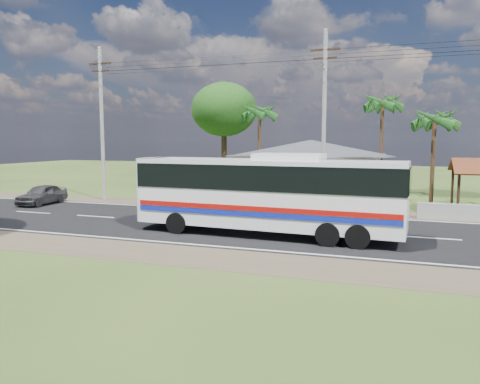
% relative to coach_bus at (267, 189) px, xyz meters
% --- Properties ---
extents(ground, '(120.00, 120.00, 0.00)m').
position_rel_coach_bus_xyz_m(ground, '(-1.81, 1.82, -2.19)').
color(ground, '#2B4318').
rests_on(ground, ground).
extents(road, '(120.00, 16.00, 0.03)m').
position_rel_coach_bus_xyz_m(road, '(-1.81, 1.82, -2.18)').
color(road, black).
rests_on(road, ground).
extents(house, '(12.40, 10.00, 5.00)m').
position_rel_coach_bus_xyz_m(house, '(-0.81, 14.82, 0.45)').
color(house, tan).
rests_on(house, ground).
extents(utility_poles, '(32.80, 2.22, 11.00)m').
position_rel_coach_bus_xyz_m(utility_poles, '(0.86, 8.31, 3.58)').
color(utility_poles, '#9E9E99').
rests_on(utility_poles, ground).
extents(palm_near, '(2.80, 2.80, 6.70)m').
position_rel_coach_bus_xyz_m(palm_near, '(7.69, 12.82, 3.52)').
color(palm_near, '#47301E').
rests_on(palm_near, ground).
extents(palm_mid, '(2.80, 2.80, 8.20)m').
position_rel_coach_bus_xyz_m(palm_mid, '(4.19, 17.32, 4.97)').
color(palm_mid, '#47301E').
rests_on(palm_mid, ground).
extents(palm_far, '(2.80, 2.80, 7.70)m').
position_rel_coach_bus_xyz_m(palm_far, '(-5.81, 17.82, 4.49)').
color(palm_far, '#47301E').
rests_on(palm_far, ground).
extents(tree_behind_house, '(6.00, 6.00, 9.61)m').
position_rel_coach_bus_xyz_m(tree_behind_house, '(-9.81, 19.82, 4.93)').
color(tree_behind_house, '#47301E').
rests_on(tree_behind_house, ground).
extents(coach_bus, '(12.44, 3.17, 3.83)m').
position_rel_coach_bus_xyz_m(coach_bus, '(0.00, 0.00, 0.00)').
color(coach_bus, silver).
rests_on(coach_bus, ground).
extents(motorcycle, '(1.65, 0.95, 0.82)m').
position_rel_coach_bus_xyz_m(motorcycle, '(8.28, 9.71, -1.78)').
color(motorcycle, black).
rests_on(motorcycle, ground).
extents(small_car, '(1.94, 4.14, 1.37)m').
position_rel_coach_bus_xyz_m(small_car, '(-17.44, 4.97, -1.50)').
color(small_car, '#2D2D2F').
rests_on(small_car, ground).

